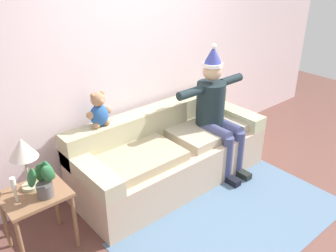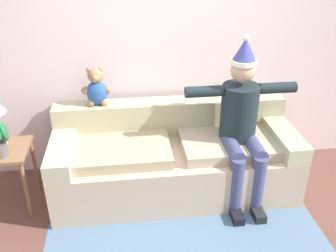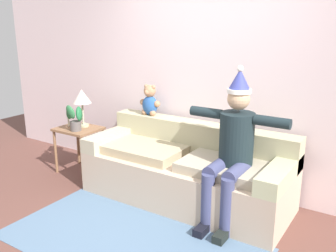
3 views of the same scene
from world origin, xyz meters
name	(u,v)px [view 3 (image 3 of 3)]	position (x,y,z in m)	size (l,w,h in m)	color
ground_plane	(132,240)	(0.00, 0.00, 0.00)	(10.00, 10.00, 0.00)	brown
back_wall	(212,75)	(0.00, 1.55, 1.35)	(7.00, 0.10, 2.70)	silver
couch	(187,171)	(0.00, 1.01, 0.34)	(2.30, 0.90, 0.83)	#C2A88E
person_seated	(232,145)	(0.59, 0.85, 0.80)	(1.02, 0.77, 1.55)	#1A282C
teddy_bear	(150,101)	(-0.71, 1.30, 1.00)	(0.29, 0.17, 0.38)	#27539A
side_table	(79,135)	(-1.60, 0.93, 0.51)	(0.54, 0.46, 0.61)	#896042
table_lamp	(82,98)	(-1.60, 1.03, 0.99)	(0.24, 0.24, 0.49)	#AFB48C
potted_plant	(75,118)	(-1.54, 0.83, 0.78)	(0.26, 0.24, 0.37)	#5B5553
candle_tall	(68,115)	(-1.75, 0.91, 0.76)	(0.04, 0.04, 0.24)	beige
area_rug	(130,242)	(0.00, -0.03, 0.00)	(2.37, 1.26, 0.01)	slate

